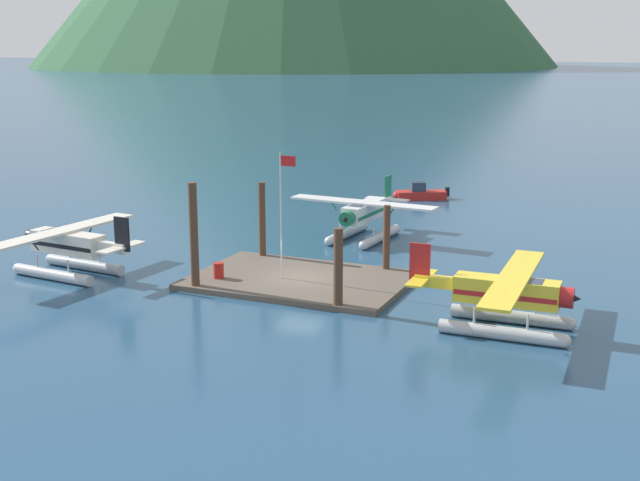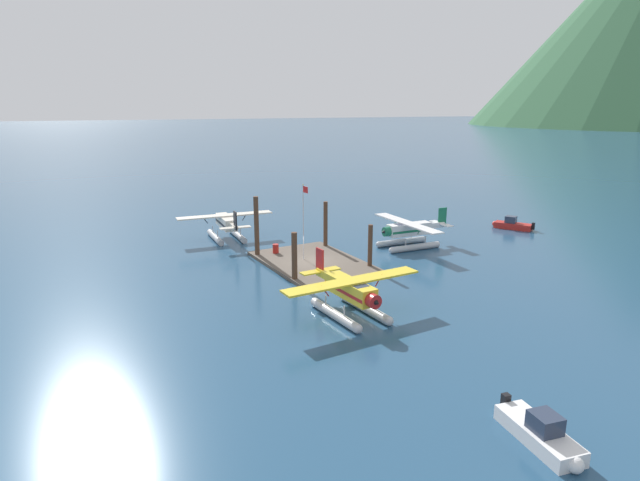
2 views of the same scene
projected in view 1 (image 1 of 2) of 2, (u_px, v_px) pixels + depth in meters
The scene contains 12 objects.
ground_plane at pixel (300, 283), 46.95m from camera, with size 1200.00×1200.00×0.00m, color navy.
dock_platform at pixel (300, 280), 46.92m from camera, with size 11.90×8.22×0.30m, color brown.
piling_near_left at pixel (194, 237), 44.77m from camera, with size 0.46×0.46×5.94m, color #4C3323.
piling_near_right at pixel (338, 270), 41.62m from camera, with size 0.47×0.47×4.23m, color #4C3323.
piling_far_left at pixel (262, 221), 51.40m from camera, with size 0.42×0.42×4.86m, color #4C3323.
piling_far_right at pixel (387, 240), 48.37m from camera, with size 0.41×0.41×4.05m, color #4C3323.
flagpole at pixel (283, 202), 45.75m from camera, with size 0.95×0.10×7.05m.
fuel_drum at pixel (219, 270), 46.68m from camera, with size 0.62×0.62×0.88m.
seaplane_white_bow_centre at pixel (364, 217), 56.97m from camera, with size 10.47×7.97×3.84m.
seaplane_cream_port_aft at pixel (68, 249), 48.16m from camera, with size 7.96×10.49×3.84m.
seaplane_yellow_stbd_aft at pixel (507, 299), 38.68m from camera, with size 7.98×10.43×3.84m.
boat_red_open_north at pixel (420, 193), 72.10m from camera, with size 4.46×3.27×1.50m.
Camera 1 is at (18.80, -41.07, 13.08)m, focal length 46.99 mm.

